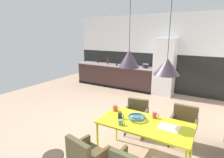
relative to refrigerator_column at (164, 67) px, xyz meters
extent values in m
plane|color=tan|center=(-0.56, -3.06, -1.01)|extent=(9.05, 9.05, 0.00)
cube|color=black|center=(-0.56, 0.36, -0.29)|extent=(6.55, 0.12, 1.43)
cube|color=silver|center=(-0.56, 0.36, 1.14)|extent=(6.55, 0.12, 1.43)
cube|color=#382423|center=(-2.03, 0.00, -0.57)|extent=(3.32, 0.60, 0.87)
cube|color=#9F8C92|center=(-2.03, 0.00, -0.12)|extent=(3.35, 0.63, 0.04)
cube|color=black|center=(-2.03, -0.30, -0.96)|extent=(3.32, 0.01, 0.10)
cube|color=silver|center=(0.00, 0.00, 0.00)|extent=(0.69, 0.60, 2.02)
cube|color=gold|center=(0.67, -3.77, -0.29)|extent=(1.51, 0.76, 0.03)
cylinder|color=gold|center=(-0.04, -3.43, -0.66)|extent=(0.04, 0.04, 0.71)
cylinder|color=gold|center=(1.39, -3.43, -0.66)|extent=(0.04, 0.04, 0.71)
cylinder|color=#C8C817|center=(-0.04, -4.11, -0.66)|extent=(0.04, 0.04, 0.71)
cube|color=brown|center=(1.16, -2.96, -0.61)|extent=(0.49, 0.47, 0.06)
cube|color=brown|center=(1.16, -2.76, -0.41)|extent=(0.46, 0.09, 0.35)
cube|color=brown|center=(1.38, -2.96, -0.51)|extent=(0.06, 0.41, 0.14)
cube|color=brown|center=(0.94, -2.96, -0.51)|extent=(0.06, 0.41, 0.14)
cylinder|color=black|center=(1.36, -3.15, -0.83)|extent=(0.02, 0.02, 0.37)
cylinder|color=black|center=(0.96, -3.15, -0.83)|extent=(0.02, 0.02, 0.37)
cylinder|color=black|center=(1.36, -2.77, -0.83)|extent=(0.02, 0.02, 0.37)
cylinder|color=black|center=(0.96, -2.77, -0.83)|extent=(0.02, 0.02, 0.37)
cylinder|color=black|center=(1.36, -2.96, -1.00)|extent=(0.02, 0.41, 0.02)
cylinder|color=black|center=(0.96, -2.96, -1.00)|extent=(0.02, 0.41, 0.02)
cube|color=brown|center=(0.57, -4.47, -0.50)|extent=(0.08, 0.42, 0.14)
cube|color=brown|center=(0.20, -3.00, -0.61)|extent=(0.55, 0.54, 0.06)
cube|color=brown|center=(0.16, -2.80, -0.42)|extent=(0.46, 0.16, 0.31)
cube|color=brown|center=(0.41, -2.96, -0.51)|extent=(0.12, 0.42, 0.14)
cube|color=brown|center=(-0.02, -3.04, -0.51)|extent=(0.12, 0.42, 0.14)
cylinder|color=black|center=(0.43, -3.15, -0.82)|extent=(0.02, 0.02, 0.37)
cylinder|color=black|center=(0.03, -3.22, -0.82)|extent=(0.02, 0.02, 0.37)
cylinder|color=black|center=(0.36, -2.78, -0.82)|extent=(0.02, 0.02, 0.37)
cylinder|color=black|center=(-0.03, -2.85, -0.82)|extent=(0.02, 0.02, 0.37)
cylinder|color=black|center=(0.39, -2.96, -1.00)|extent=(0.09, 0.41, 0.02)
cylinder|color=black|center=(0.00, -3.03, -1.00)|extent=(0.09, 0.41, 0.02)
cube|color=brown|center=(0.13, -4.58, -0.58)|extent=(0.56, 0.54, 0.06)
cube|color=#4D462C|center=(0.09, -4.77, -0.39)|extent=(0.46, 0.16, 0.32)
cube|color=brown|center=(-0.09, -4.54, -0.48)|extent=(0.13, 0.42, 0.14)
cube|color=brown|center=(0.35, -4.62, -0.48)|extent=(0.13, 0.42, 0.14)
cylinder|color=black|center=(-0.03, -4.35, -0.81)|extent=(0.02, 0.02, 0.40)
cylinder|color=#33607F|center=(0.51, -3.73, -0.25)|extent=(0.15, 0.15, 0.06)
torus|color=#2F5C77|center=(0.51, -3.73, -0.23)|extent=(0.31, 0.31, 0.04)
cube|color=white|center=(0.98, -3.74, -0.27)|extent=(0.15, 0.24, 0.01)
cube|color=white|center=(1.13, -3.74, -0.27)|extent=(0.15, 0.24, 0.01)
cube|color=beige|center=(1.05, -3.74, -0.26)|extent=(0.01, 0.24, 0.00)
cylinder|color=#B23D33|center=(0.02, -3.60, -0.22)|extent=(0.08, 0.08, 0.10)
torus|color=#B23D33|center=(0.07, -3.60, -0.22)|extent=(0.07, 0.01, 0.07)
cylinder|color=black|center=(0.24, -3.84, -0.22)|extent=(0.07, 0.07, 0.10)
torus|color=black|center=(0.29, -3.84, -0.22)|extent=(0.07, 0.01, 0.07)
cylinder|color=#5B8456|center=(0.36, -4.04, -0.23)|extent=(0.08, 0.08, 0.09)
torus|color=#5B8456|center=(0.41, -4.04, -0.23)|extent=(0.06, 0.01, 0.06)
cylinder|color=#B23D33|center=(0.75, -3.52, -0.22)|extent=(0.07, 0.07, 0.11)
torus|color=#B23D33|center=(0.80, -3.52, -0.22)|extent=(0.07, 0.01, 0.07)
cylinder|color=black|center=(-0.70, 0.01, -0.03)|extent=(0.22, 0.22, 0.14)
cylinder|color=gray|center=(-0.70, 0.01, 0.05)|extent=(0.22, 0.22, 0.01)
sphere|color=black|center=(-0.70, 0.01, 0.06)|extent=(0.02, 0.02, 0.02)
cylinder|color=black|center=(-1.85, -0.13, 0.00)|extent=(0.07, 0.07, 0.20)
cylinder|color=black|center=(-1.85, -0.13, 0.14)|extent=(0.03, 0.03, 0.07)
cylinder|color=maroon|center=(-2.34, -0.03, 0.02)|extent=(0.06, 0.06, 0.24)
cylinder|color=maroon|center=(-2.34, -0.03, 0.19)|extent=(0.03, 0.03, 0.08)
cylinder|color=black|center=(-2.92, 0.10, -0.01)|extent=(0.06, 0.06, 0.18)
cylinder|color=black|center=(-2.92, 0.10, 0.11)|extent=(0.03, 0.03, 0.06)
cylinder|color=#382B21|center=(-0.33, -4.84, -0.59)|extent=(0.31, 0.31, 0.03)
cylinder|color=black|center=(0.37, -3.78, 1.36)|extent=(0.01, 0.01, 0.89)
cone|color=#372C37|center=(0.37, -3.78, 0.77)|extent=(0.33, 0.33, 0.28)
cylinder|color=black|center=(0.97, -3.81, 1.31)|extent=(0.01, 0.01, 0.98)
cone|color=#372C37|center=(0.97, -3.81, 0.70)|extent=(0.37, 0.37, 0.24)
camera|label=1|loc=(1.57, -6.39, 1.16)|focal=29.08mm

